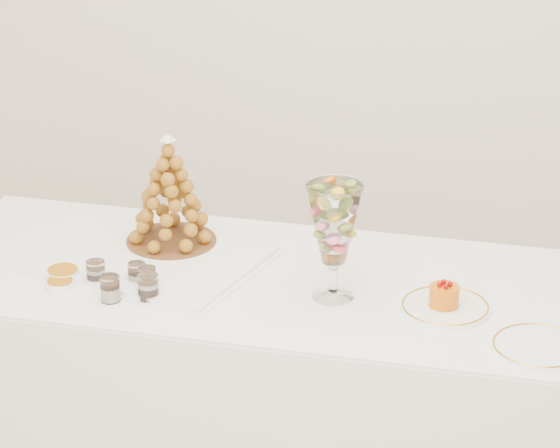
# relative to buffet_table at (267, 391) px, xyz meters

# --- Properties ---
(buffet_table) EXTENTS (1.97, 0.84, 0.74)m
(buffet_table) POSITION_rel_buffet_table_xyz_m (0.00, 0.00, 0.00)
(buffet_table) COLOR white
(buffet_table) RESTS_ON ground
(lace_tray) EXTENTS (0.71, 0.61, 0.02)m
(lace_tray) POSITION_rel_buffet_table_xyz_m (-0.36, 0.04, 0.38)
(lace_tray) COLOR white
(lace_tray) RESTS_ON buffet_table
(macaron_vase) EXTENTS (0.15, 0.15, 0.33)m
(macaron_vase) POSITION_rel_buffet_table_xyz_m (0.20, -0.08, 0.58)
(macaron_vase) COLOR white
(macaron_vase) RESTS_ON buffet_table
(cake_plate) EXTENTS (0.24, 0.24, 0.01)m
(cake_plate) POSITION_rel_buffet_table_xyz_m (0.51, -0.09, 0.37)
(cake_plate) COLOR white
(cake_plate) RESTS_ON buffet_table
(spare_plate) EXTENTS (0.24, 0.24, 0.01)m
(spare_plate) POSITION_rel_buffet_table_xyz_m (0.76, -0.26, 0.37)
(spare_plate) COLOR white
(spare_plate) RESTS_ON buffet_table
(verrine_a) EXTENTS (0.06, 0.06, 0.07)m
(verrine_a) POSITION_rel_buffet_table_xyz_m (-0.45, -0.13, 0.40)
(verrine_a) COLOR white
(verrine_a) RESTS_ON buffet_table
(verrine_b) EXTENTS (0.06, 0.06, 0.07)m
(verrine_b) POSITION_rel_buffet_table_xyz_m (-0.34, -0.12, 0.40)
(verrine_b) COLOR white
(verrine_b) RESTS_ON buffet_table
(verrine_c) EXTENTS (0.06, 0.06, 0.07)m
(verrine_c) POSITION_rel_buffet_table_xyz_m (-0.31, -0.13, 0.40)
(verrine_c) COLOR white
(verrine_c) RESTS_ON buffet_table
(verrine_d) EXTENTS (0.06, 0.06, 0.07)m
(verrine_d) POSITION_rel_buffet_table_xyz_m (-0.38, -0.22, 0.41)
(verrine_d) COLOR white
(verrine_d) RESTS_ON buffet_table
(verrine_e) EXTENTS (0.07, 0.07, 0.08)m
(verrine_e) POSITION_rel_buffet_table_xyz_m (-0.28, -0.20, 0.41)
(verrine_e) COLOR white
(verrine_e) RESTS_ON buffet_table
(ramekin_back) EXTENTS (0.09, 0.09, 0.03)m
(ramekin_back) POSITION_rel_buffet_table_xyz_m (-0.56, -0.12, 0.38)
(ramekin_back) COLOR white
(ramekin_back) RESTS_ON buffet_table
(ramekin_front) EXTENTS (0.08, 0.08, 0.02)m
(ramekin_front) POSITION_rel_buffet_table_xyz_m (-0.54, -0.18, 0.38)
(ramekin_front) COLOR white
(ramekin_front) RESTS_ON buffet_table
(croquembouche) EXTENTS (0.27, 0.27, 0.33)m
(croquembouche) POSITION_rel_buffet_table_xyz_m (-0.32, 0.14, 0.55)
(croquembouche) COLOR brown
(croquembouche) RESTS_ON lace_tray
(mousse_cake) EXTENTS (0.08, 0.08, 0.07)m
(mousse_cake) POSITION_rel_buffet_table_xyz_m (0.50, -0.09, 0.41)
(mousse_cake) COLOR #D7600A
(mousse_cake) RESTS_ON cake_plate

